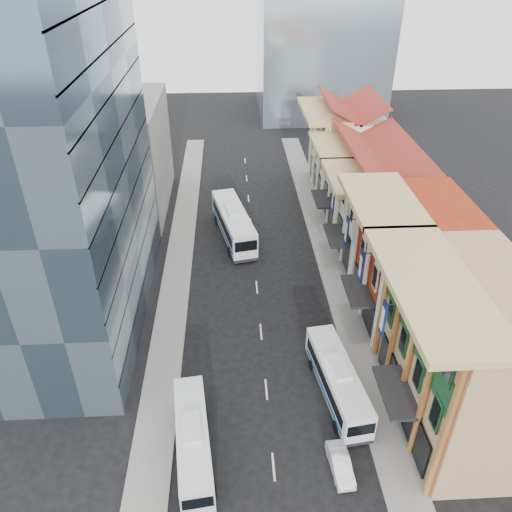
{
  "coord_description": "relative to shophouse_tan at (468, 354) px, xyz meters",
  "views": [
    {
      "loc": [
        -2.34,
        -20.01,
        30.78
      ],
      "look_at": [
        -0.17,
        20.43,
        4.87
      ],
      "focal_mm": 35.0,
      "sensor_mm": 36.0,
      "label": 1
    }
  ],
  "objects": [
    {
      "name": "shophouse_cream_mid",
      "position": [
        0.0,
        30.5,
        -1.0
      ],
      "size": [
        8.0,
        9.0,
        10.0
      ],
      "primitive_type": "cube",
      "color": "silver",
      "rests_on": "ground"
    },
    {
      "name": "shophouse_cream_near",
      "position": [
        0.0,
        21.5,
        -1.0
      ],
      "size": [
        8.0,
        9.0,
        10.0
      ],
      "primitive_type": "cube",
      "color": "silver",
      "rests_on": "ground"
    },
    {
      "name": "shophouse_tan",
      "position": [
        0.0,
        0.0,
        0.0
      ],
      "size": [
        8.0,
        14.0,
        12.0
      ],
      "primitive_type": "cube",
      "color": "tan",
      "rests_on": "ground"
    },
    {
      "name": "shophouse_cream_far",
      "position": [
        0.0,
        41.0,
        -0.5
      ],
      "size": [
        8.0,
        12.0,
        11.0
      ],
      "primitive_type": "cube",
      "color": "silver",
      "rests_on": "ground"
    },
    {
      "name": "sedan_right",
      "position": [
        -9.49,
        -4.45,
        -5.4
      ],
      "size": [
        1.55,
        3.7,
        1.19
      ],
      "primitive_type": "imported",
      "rotation": [
        0.0,
        0.0,
        0.08
      ],
      "color": "silver",
      "rests_on": "ground"
    },
    {
      "name": "sidewalk_left",
      "position": [
        -22.5,
        17.0,
        -5.92
      ],
      "size": [
        3.0,
        90.0,
        0.15
      ],
      "primitive_type": "cube",
      "color": "slate",
      "rests_on": "ground"
    },
    {
      "name": "office_tower",
      "position": [
        -31.0,
        14.0,
        9.0
      ],
      "size": [
        12.0,
        26.0,
        30.0
      ],
      "primitive_type": "cube",
      "color": "#415767",
      "rests_on": "ground"
    },
    {
      "name": "ground",
      "position": [
        -14.0,
        -5.0,
        -6.0
      ],
      "size": [
        200.0,
        200.0,
        0.0
      ],
      "primitive_type": "plane",
      "color": "black",
      "rests_on": "ground"
    },
    {
      "name": "bus_right",
      "position": [
        -8.5,
        2.18,
        -4.38
      ],
      "size": [
        3.73,
        10.34,
        3.24
      ],
      "primitive_type": null,
      "rotation": [
        0.0,
        0.0,
        0.14
      ],
      "color": "white",
      "rests_on": "ground"
    },
    {
      "name": "sidewalk_right",
      "position": [
        -5.5,
        17.0,
        -5.92
      ],
      "size": [
        3.0,
        90.0,
        0.15
      ],
      "primitive_type": "cube",
      "color": "slate",
      "rests_on": "ground"
    },
    {
      "name": "bus_left_far",
      "position": [
        -16.22,
        27.44,
        -4.01
      ],
      "size": [
        5.42,
        12.76,
        3.99
      ],
      "primitive_type": null,
      "rotation": [
        0.0,
        0.0,
        0.21
      ],
      "color": "silver",
      "rests_on": "ground"
    },
    {
      "name": "office_block_far",
      "position": [
        -30.0,
        37.0,
        1.0
      ],
      "size": [
        10.0,
        18.0,
        14.0
      ],
      "primitive_type": "cube",
      "color": "gray",
      "rests_on": "ground"
    },
    {
      "name": "shophouse_red",
      "position": [
        0.0,
        12.0,
        0.0
      ],
      "size": [
        8.0,
        10.0,
        12.0
      ],
      "primitive_type": "cube",
      "color": "maroon",
      "rests_on": "ground"
    },
    {
      "name": "bus_left_near",
      "position": [
        -19.5,
        -2.72,
        -4.46
      ],
      "size": [
        3.36,
        9.79,
        3.08
      ],
      "primitive_type": null,
      "rotation": [
        0.0,
        0.0,
        0.12
      ],
      "color": "silver",
      "rests_on": "ground"
    }
  ]
}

